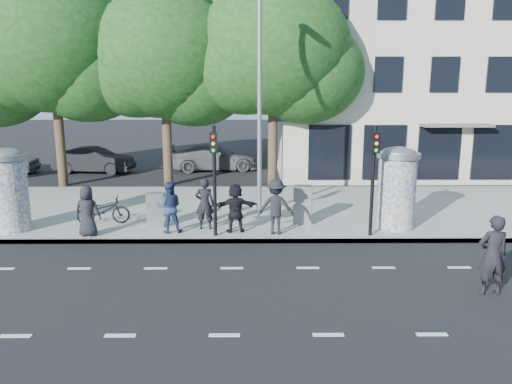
{
  "coord_description": "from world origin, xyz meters",
  "views": [
    {
      "loc": [
        0.54,
        -10.99,
        4.7
      ],
      "look_at": [
        0.65,
        3.5,
        1.6
      ],
      "focal_mm": 35.0,
      "sensor_mm": 36.0,
      "label": 1
    }
  ],
  "objects_px": {
    "ad_column_left": "(8,188)",
    "man_road": "(493,255)",
    "ad_column_right": "(397,186)",
    "car_right": "(214,157)",
    "ped_c": "(169,207)",
    "traffic_pole_far": "(374,169)",
    "ped_a": "(87,211)",
    "cabinet_left": "(155,210)",
    "traffic_pole_near": "(214,170)",
    "cabinet_right": "(303,204)",
    "ped_f": "(235,208)",
    "bicycle": "(103,211)",
    "ped_d": "(276,207)",
    "car_mid": "(94,160)",
    "ped_b": "(205,204)",
    "street_lamp": "(260,83)"
  },
  "relations": [
    {
      "from": "cabinet_left",
      "to": "cabinet_right",
      "type": "relative_size",
      "value": 0.89
    },
    {
      "from": "bicycle",
      "to": "car_right",
      "type": "bearing_deg",
      "value": -22.34
    },
    {
      "from": "ped_d",
      "to": "car_right",
      "type": "relative_size",
      "value": 0.34
    },
    {
      "from": "ped_f",
      "to": "car_mid",
      "type": "bearing_deg",
      "value": -63.77
    },
    {
      "from": "ad_column_right",
      "to": "car_right",
      "type": "distance_m",
      "value": 14.07
    },
    {
      "from": "ped_b",
      "to": "cabinet_left",
      "type": "bearing_deg",
      "value": -8.96
    },
    {
      "from": "ped_f",
      "to": "bicycle",
      "type": "relative_size",
      "value": 0.9
    },
    {
      "from": "traffic_pole_far",
      "to": "ped_a",
      "type": "bearing_deg",
      "value": 179.62
    },
    {
      "from": "traffic_pole_far",
      "to": "street_lamp",
      "type": "bearing_deg",
      "value": 140.12
    },
    {
      "from": "ped_c",
      "to": "car_mid",
      "type": "height_order",
      "value": "ped_c"
    },
    {
      "from": "traffic_pole_near",
      "to": "traffic_pole_far",
      "type": "relative_size",
      "value": 1.0
    },
    {
      "from": "street_lamp",
      "to": "ped_c",
      "type": "xyz_separation_m",
      "value": [
        -2.86,
        -2.41,
        -3.83
      ]
    },
    {
      "from": "ad_column_left",
      "to": "ped_d",
      "type": "relative_size",
      "value": 1.53
    },
    {
      "from": "traffic_pole_near",
      "to": "ped_b",
      "type": "relative_size",
      "value": 2.03
    },
    {
      "from": "cabinet_left",
      "to": "ad_column_left",
      "type": "bearing_deg",
      "value": 174.18
    },
    {
      "from": "car_mid",
      "to": "cabinet_right",
      "type": "bearing_deg",
      "value": -130.36
    },
    {
      "from": "traffic_pole_far",
      "to": "ped_c",
      "type": "relative_size",
      "value": 2.08
    },
    {
      "from": "ped_b",
      "to": "ped_d",
      "type": "xyz_separation_m",
      "value": [
        2.26,
        -0.55,
        0.03
      ]
    },
    {
      "from": "ped_f",
      "to": "traffic_pole_far",
      "type": "bearing_deg",
      "value": 165.64
    },
    {
      "from": "ad_column_left",
      "to": "street_lamp",
      "type": "relative_size",
      "value": 0.33
    },
    {
      "from": "ped_f",
      "to": "car_mid",
      "type": "relative_size",
      "value": 0.37
    },
    {
      "from": "ped_c",
      "to": "ped_f",
      "type": "relative_size",
      "value": 1.04
    },
    {
      "from": "traffic_pole_near",
      "to": "car_right",
      "type": "xyz_separation_m",
      "value": [
        -1.04,
        13.18,
        -1.5
      ]
    },
    {
      "from": "ped_a",
      "to": "cabinet_left",
      "type": "relative_size",
      "value": 1.38
    },
    {
      "from": "man_road",
      "to": "car_right",
      "type": "distance_m",
      "value": 18.86
    },
    {
      "from": "ped_d",
      "to": "car_mid",
      "type": "xyz_separation_m",
      "value": [
        -9.4,
        12.09,
        -0.31
      ]
    },
    {
      "from": "street_lamp",
      "to": "traffic_pole_far",
      "type": "bearing_deg",
      "value": -39.88
    },
    {
      "from": "ped_a",
      "to": "man_road",
      "type": "distance_m",
      "value": 11.29
    },
    {
      "from": "ped_a",
      "to": "traffic_pole_near",
      "type": "bearing_deg",
      "value": -179.56
    },
    {
      "from": "ad_column_right",
      "to": "street_lamp",
      "type": "xyz_separation_m",
      "value": [
        -4.4,
        1.93,
        3.26
      ]
    },
    {
      "from": "cabinet_left",
      "to": "car_right",
      "type": "relative_size",
      "value": 0.23
    },
    {
      "from": "cabinet_right",
      "to": "ped_a",
      "type": "bearing_deg",
      "value": -159.26
    },
    {
      "from": "ad_column_left",
      "to": "man_road",
      "type": "xyz_separation_m",
      "value": [
        13.2,
        -4.77,
        -0.6
      ]
    },
    {
      "from": "cabinet_left",
      "to": "bicycle",
      "type": "bearing_deg",
      "value": 158.07
    },
    {
      "from": "ped_d",
      "to": "car_right",
      "type": "height_order",
      "value": "ped_d"
    },
    {
      "from": "ped_a",
      "to": "ped_c",
      "type": "height_order",
      "value": "ped_c"
    },
    {
      "from": "bicycle",
      "to": "man_road",
      "type": "bearing_deg",
      "value": -126.61
    },
    {
      "from": "street_lamp",
      "to": "ped_b",
      "type": "distance_m",
      "value": 4.68
    },
    {
      "from": "ad_column_right",
      "to": "cabinet_left",
      "type": "bearing_deg",
      "value": 178.97
    },
    {
      "from": "ped_b",
      "to": "bicycle",
      "type": "height_order",
      "value": "ped_b"
    },
    {
      "from": "man_road",
      "to": "ad_column_right",
      "type": "bearing_deg",
      "value": -82.61
    },
    {
      "from": "traffic_pole_near",
      "to": "ped_a",
      "type": "relative_size",
      "value": 2.17
    },
    {
      "from": "street_lamp",
      "to": "ped_f",
      "type": "xyz_separation_m",
      "value": [
        -0.79,
        -2.39,
        -3.86
      ]
    },
    {
      "from": "traffic_pole_far",
      "to": "car_mid",
      "type": "height_order",
      "value": "traffic_pole_far"
    },
    {
      "from": "ad_column_right",
      "to": "bicycle",
      "type": "bearing_deg",
      "value": 176.93
    },
    {
      "from": "ped_d",
      "to": "car_right",
      "type": "distance_m",
      "value": 13.25
    },
    {
      "from": "ped_c",
      "to": "ped_d",
      "type": "bearing_deg",
      "value": 172.19
    },
    {
      "from": "ad_column_left",
      "to": "man_road",
      "type": "height_order",
      "value": "ad_column_left"
    },
    {
      "from": "ped_c",
      "to": "car_right",
      "type": "relative_size",
      "value": 0.32
    },
    {
      "from": "ped_a",
      "to": "car_right",
      "type": "xyz_separation_m",
      "value": [
        2.87,
        13.12,
        -0.2
      ]
    }
  ]
}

